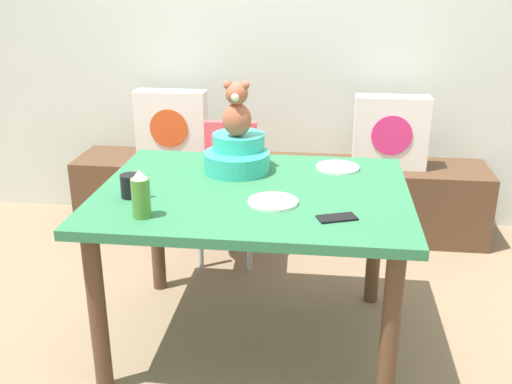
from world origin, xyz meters
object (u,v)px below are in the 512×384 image
(teddy_bear, at_px, (237,110))
(cell_phone, at_px, (337,218))
(dining_table, at_px, (253,211))
(dinner_plate_far, at_px, (338,167))
(ketchup_bottle, at_px, (141,195))
(dinner_plate_near, at_px, (273,202))
(infant_seat_teal, at_px, (237,155))
(coffee_mug, at_px, (131,186))
(highchair, at_px, (228,173))
(pillow_floral_left, at_px, (172,126))
(pillow_floral_right, at_px, (391,132))

(teddy_bear, relative_size, cell_phone, 1.74)
(dining_table, bearing_deg, dinner_plate_far, 41.86)
(cell_phone, bearing_deg, ketchup_bottle, 74.39)
(teddy_bear, bearing_deg, dinner_plate_near, -62.84)
(ketchup_bottle, height_order, dinner_plate_far, ketchup_bottle)
(infant_seat_teal, bearing_deg, coffee_mug, -133.54)
(dinner_plate_far, bearing_deg, coffee_mug, -150.81)
(highchair, relative_size, cell_phone, 5.49)
(dining_table, xyz_separation_m, coffee_mug, (-0.48, -0.15, 0.14))
(dining_table, relative_size, infant_seat_teal, 3.93)
(dining_table, distance_m, dinner_plate_near, 0.20)
(infant_seat_teal, relative_size, cell_phone, 2.29)
(highchair, relative_size, infant_seat_teal, 2.39)
(pillow_floral_left, relative_size, dinner_plate_near, 2.20)
(pillow_floral_right, xyz_separation_m, cell_phone, (-0.33, -1.51, 0.06))
(infant_seat_teal, relative_size, coffee_mug, 2.75)
(dining_table, xyz_separation_m, highchair, (-0.24, 0.82, -0.12))
(dinner_plate_far, bearing_deg, cell_phone, -90.63)
(dining_table, xyz_separation_m, cell_phone, (0.35, -0.27, 0.10))
(dining_table, bearing_deg, coffee_mug, -162.88)
(teddy_bear, xyz_separation_m, dinner_plate_near, (0.20, -0.39, -0.27))
(teddy_bear, relative_size, dinner_plate_far, 1.25)
(pillow_floral_left, xyz_separation_m, coffee_mug, (0.20, -1.38, 0.11))
(infant_seat_teal, relative_size, teddy_bear, 1.32)
(pillow_floral_left, distance_m, highchair, 0.62)
(dinner_plate_near, xyz_separation_m, cell_phone, (0.25, -0.13, -0.00))
(dinner_plate_far, distance_m, cell_phone, 0.59)
(ketchup_bottle, bearing_deg, pillow_floral_right, 56.12)
(teddy_bear, bearing_deg, ketchup_bottle, -114.81)
(pillow_floral_left, xyz_separation_m, dinner_plate_near, (0.77, -1.38, 0.07))
(highchair, height_order, coffee_mug, coffee_mug)
(highchair, distance_m, cell_phone, 1.26)
(pillow_floral_right, relative_size, highchair, 0.56)
(pillow_floral_left, xyz_separation_m, ketchup_bottle, (0.30, -1.57, 0.15))
(dining_table, distance_m, infant_seat_teal, 0.32)
(cell_phone, bearing_deg, coffee_mug, 60.38)
(highchair, relative_size, teddy_bear, 3.16)
(infant_seat_teal, bearing_deg, dinner_plate_far, 8.83)
(dining_table, bearing_deg, dinner_plate_near, -56.24)
(infant_seat_teal, xyz_separation_m, dinner_plate_near, (0.20, -0.39, -0.07))
(pillow_floral_right, bearing_deg, dining_table, -118.95)
(coffee_mug, bearing_deg, pillow_floral_right, 49.97)
(pillow_floral_right, relative_size, cell_phone, 3.06)
(pillow_floral_right, xyz_separation_m, dinner_plate_far, (-0.33, -0.92, 0.07))
(teddy_bear, distance_m, ketchup_bottle, 0.67)
(coffee_mug, distance_m, dinner_plate_near, 0.58)
(dining_table, bearing_deg, teddy_bear, 112.81)
(cell_phone, bearing_deg, dining_table, 30.93)
(cell_phone, bearing_deg, highchair, 7.61)
(dining_table, distance_m, teddy_bear, 0.46)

